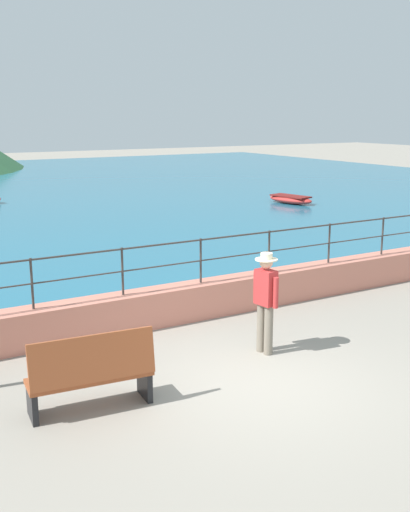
{
  "coord_description": "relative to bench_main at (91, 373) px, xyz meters",
  "views": [
    {
      "loc": [
        -5.12,
        -7.06,
        3.98
      ],
      "look_at": [
        1.23,
        3.7,
        1.1
      ],
      "focal_mm": 43.24,
      "sensor_mm": 36.0,
      "label": 1
    }
  ],
  "objects": [
    {
      "name": "boat_3",
      "position": [
        14.71,
        14.31,
        -0.3
      ],
      "size": [
        1.36,
        2.44,
        0.36
      ],
      "color": "red",
      "rests_on": "lake_water"
    },
    {
      "name": "ground_plane",
      "position": [
        2.49,
        -0.42,
        -0.56
      ],
      "size": [
        120.0,
        120.0,
        0.0
      ],
      "primitive_type": "plane",
      "color": "gray"
    },
    {
      "name": "person_walking",
      "position": [
        3.28,
        0.53,
        0.42
      ],
      "size": [
        0.38,
        0.57,
        1.75
      ],
      "color": "slate",
      "rests_on": "ground"
    },
    {
      "name": "railing",
      "position": [
        2.49,
        2.78,
        0.76
      ],
      "size": [
        18.44,
        0.04,
        0.9
      ],
      "color": "#383330",
      "rests_on": "promenade_wall"
    },
    {
      "name": "bench_main",
      "position": [
        0.0,
        0.0,
        0.0
      ],
      "size": [
        1.75,
        0.72,
        1.13
      ],
      "color": "#9E4C28",
      "rests_on": "ground"
    },
    {
      "name": "promenade_wall",
      "position": [
        2.49,
        2.78,
        -0.21
      ],
      "size": [
        20.0,
        0.56,
        0.7
      ],
      "primitive_type": "cube",
      "color": "tan",
      "rests_on": "ground"
    }
  ]
}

